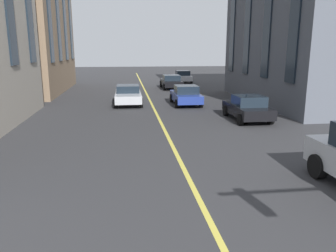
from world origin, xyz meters
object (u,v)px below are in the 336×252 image
Objects in this scene: car_blue_mid at (186,95)px; car_white_parked_b at (182,76)px; car_black_trailing at (171,82)px; car_silver_near at (128,95)px; car_black_oncoming at (248,108)px.

car_white_parked_b is at bearing -8.88° from car_blue_mid.
car_blue_mid is at bearing 171.12° from car_white_parked_b.
car_silver_near is at bearing 154.48° from car_black_trailing.
car_white_parked_b is at bearing -19.85° from car_black_trailing.
car_black_trailing is at bearing 7.95° from car_black_oncoming.
car_white_parked_b reaches higher than car_silver_near.
car_black_oncoming is (-21.57, 0.00, 0.00)m from car_white_parked_b.
car_blue_mid and car_white_parked_b have the same top height.
car_black_trailing is 1.13× the size of car_white_parked_b.
car_silver_near is 4.16m from car_blue_mid.
car_silver_near is 16.63m from car_white_parked_b.
car_white_parked_b reaches higher than car_black_trailing.
car_white_parked_b is (6.01, -2.17, -0.00)m from car_black_trailing.
car_black_oncoming reaches higher than car_black_trailing.
car_silver_near is (-9.26, 4.42, 0.00)m from car_black_trailing.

